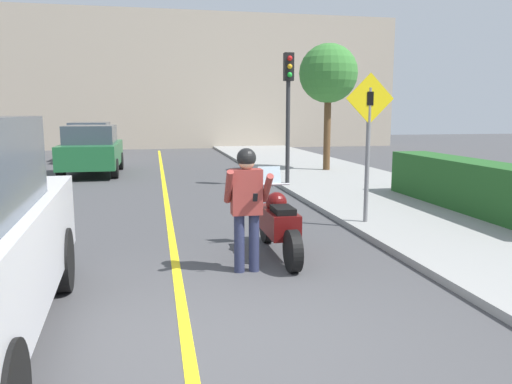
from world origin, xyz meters
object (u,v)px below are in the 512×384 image
street_tree (328,74)px  motorcycle (278,223)px  traffic_light (288,93)px  parked_car_white (91,141)px  crossing_sign (368,134)px  parked_car_green (92,150)px  person_biker (247,198)px

street_tree → motorcycle: bearing=-113.3°
traffic_light → parked_car_white: size_ratio=0.86×
crossing_sign → motorcycle: bearing=-144.6°
parked_car_green → parked_car_white: bearing=97.0°
crossing_sign → street_tree: (2.14, 8.24, 1.67)m
person_biker → traffic_light: traffic_light is taller
person_biker → parked_car_white: bearing=103.1°
motorcycle → parked_car_white: bearing=105.6°
person_biker → crossing_sign: (2.63, 2.12, 0.73)m
crossing_sign → street_tree: 8.68m
parked_car_green → parked_car_white: (-0.67, 5.49, 0.00)m
person_biker → traffic_light: 7.94m
motorcycle → crossing_sign: crossing_sign is taller
street_tree → parked_car_white: 11.28m
motorcycle → parked_car_green: bearing=109.7°
person_biker → parked_car_white: parked_car_white is taller
traffic_light → street_tree: size_ratio=0.84×
person_biker → motorcycle: bearing=48.3°
motorcycle → person_biker: 1.04m
parked_car_green → crossing_sign: bearing=-57.9°
person_biker → parked_car_green: parked_car_green is taller
person_biker → parked_car_white: (-3.95, 17.04, -0.15)m
parked_car_white → motorcycle: bearing=-74.4°
parked_car_white → parked_car_green: bearing=-83.0°
traffic_light → parked_car_green: (-5.82, 4.21, -1.78)m
motorcycle → parked_car_white: 16.99m
person_biker → street_tree: bearing=65.3°
motorcycle → parked_car_green: (-3.89, 10.87, 0.37)m
crossing_sign → parked_car_white: crossing_sign is taller
crossing_sign → traffic_light: 5.30m
street_tree → parked_car_white: size_ratio=1.03×
motorcycle → person_biker: bearing=-131.7°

